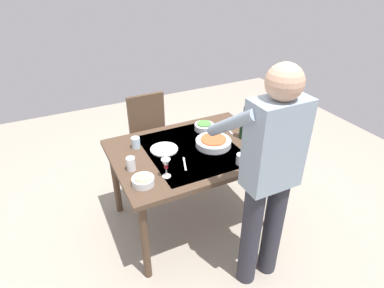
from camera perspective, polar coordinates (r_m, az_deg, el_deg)
ground_plane at (r=3.18m, az=0.00°, el=-12.89°), size 6.00×6.00×0.00m
dining_table at (r=2.75m, az=0.00°, el=-2.39°), size 1.32×0.97×0.77m
chair_near at (r=3.50m, az=-7.31°, el=2.12°), size 0.40×0.40×0.91m
person_server at (r=2.16m, az=13.38°, el=-4.81°), size 0.42×0.61×1.69m
wine_bottle at (r=2.85m, az=9.09°, el=3.04°), size 0.07×0.07×0.30m
wine_glass_left at (r=2.33m, az=-4.60°, el=-3.65°), size 0.07×0.07×0.15m
water_cup_near_left at (r=2.52m, az=8.59°, el=-2.65°), size 0.07×0.07×0.09m
water_cup_near_right at (r=2.46m, az=-10.71°, el=-3.47°), size 0.07×0.07×0.11m
water_cup_far_left at (r=2.74m, az=-9.88°, el=0.24°), size 0.07×0.07×0.09m
serving_bowl_pasta at (r=2.74m, az=3.79°, el=0.32°), size 0.30×0.30×0.07m
side_bowl_salad at (r=2.99m, az=2.17°, el=3.11°), size 0.18×0.18×0.07m
side_bowl_bread at (r=2.32m, az=-8.60°, el=-6.36°), size 0.16×0.16×0.07m
dinner_plate_near at (r=2.70m, az=-4.93°, el=-0.92°), size 0.23×0.23×0.01m
table_knife at (r=3.02m, az=6.31°, el=2.58°), size 0.04×0.20×0.00m
table_fork at (r=2.51m, az=-1.29°, el=-3.52°), size 0.07×0.17×0.00m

